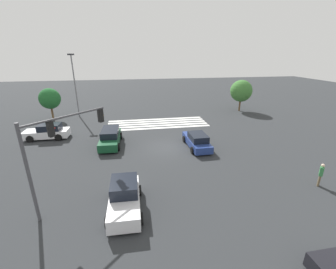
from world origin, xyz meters
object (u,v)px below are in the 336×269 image
Objects in this scene: traffic_signal_mast at (55,144)px; car_4 at (47,132)px; pedestrian at (321,174)px; tree_corner_b at (241,91)px; tree_corner_a at (50,99)px; street_light_pole_a at (74,81)px; car_1 at (197,141)px; car_2 at (110,137)px; car_0 at (125,197)px.

traffic_signal_mast is 1.26× the size of car_4.
tree_corner_b is (-4.41, -20.72, 2.16)m from pedestrian.
tree_corner_b is (-27.34, -0.40, 0.21)m from tree_corner_a.
tree_corner_b is (-24.17, 0.71, -1.96)m from street_light_pole_a.
pedestrian is 30.70m from tree_corner_a.
car_1 is 1.09× the size of tree_corner_a.
traffic_signal_mast is 13.01m from car_1.
car_2 is 13.42m from tree_corner_a.
car_4 is 0.52× the size of street_light_pole_a.
car_1 is 10.14m from pedestrian.
tree_corner_a reaches higher than car_2.
car_4 is at bearing -110.40° from car_2.
car_4 is 7.93m from tree_corner_a.
tree_corner_a is at bearing 51.83° from car_1.
car_2 is 2.92× the size of pedestrian.
tree_corner_b reaches higher than car_0.
car_0 is 22.82m from tree_corner_a.
car_2 is 1.11× the size of car_4.
tree_corner_b is at bearing -1.50° from traffic_signal_mast.
pedestrian is at bearing 91.89° from car_0.
car_1 is 16.89m from tree_corner_b.
traffic_signal_mast is at bearing 98.56° from street_light_pole_a.
pedestrian is at bearing 132.68° from street_light_pole_a.
car_4 is at bearing -146.73° from car_0.
street_light_pole_a is (13.43, -13.51, 4.40)m from car_1.
street_light_pole_a is (-1.54, -8.56, 4.33)m from car_4.
traffic_signal_mast is at bearing 107.78° from tree_corner_a.
pedestrian reaches higher than car_1.
tree_corner_a is at bearing -138.39° from car_2.
street_light_pole_a reaches higher than traffic_signal_mast.
car_1 is 8.53m from car_2.
car_0 reaches higher than car_2.
traffic_signal_mast is 1.20× the size of car_1.
car_0 is at bearing 115.59° from tree_corner_a.
pedestrian is 0.20× the size of street_light_pole_a.
car_0 is at bearing 122.57° from car_4.
street_light_pole_a is 24.26m from tree_corner_b.
street_light_pole_a reaches higher than tree_corner_a.
car_1 is (-6.78, -8.09, -0.10)m from car_0.
car_0 reaches higher than car_4.
traffic_signal_mast is at bearing -9.69° from car_2.
car_2 is 17.70m from pedestrian.
car_2 is at bearing 74.46° from car_1.
tree_corner_a reaches higher than car_0.
tree_corner_a is at bearing 0.73° from pedestrian.
pedestrian is at bearing 138.44° from tree_corner_a.
tree_corner_b is at bearing -41.40° from car_1.
car_1 is at bearing -9.08° from pedestrian.
pedestrian is (-13.11, -0.17, 0.18)m from car_0.
traffic_signal_mast reaches higher than car_1.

